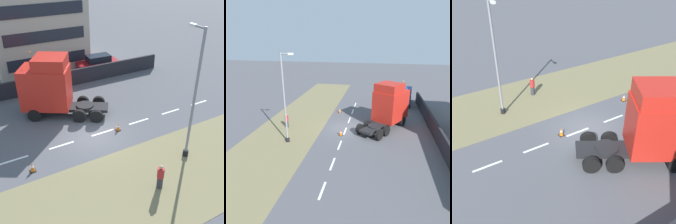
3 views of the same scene
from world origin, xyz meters
The scene contains 8 objects.
ground_plane centered at (0.00, 0.00, 0.00)m, with size 120.00×120.00×0.00m, color #515156.
grass_verge centered at (-6.00, 0.00, 0.01)m, with size 7.00×44.00×0.01m.
lane_markings centered at (0.00, -0.70, 0.00)m, with size 0.16×21.00×0.00m.
lorry_cab centered at (4.51, 1.62, 2.45)m, with size 5.52×6.78×5.03m.
lamp_post centered at (-4.95, -4.16, 3.82)m, with size 1.30×0.36×8.29m.
pedestrian centered at (-6.46, -0.92, 0.76)m, with size 0.39×0.39×1.56m.
traffic_cone_lead centered at (-1.63, 4.96, 0.28)m, with size 0.36×0.36×0.58m.
traffic_cone_trailing centered at (-0.29, -1.83, 0.28)m, with size 0.36×0.36×0.58m.
Camera 3 is at (12.76, -9.71, 11.52)m, focal length 45.00 mm.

